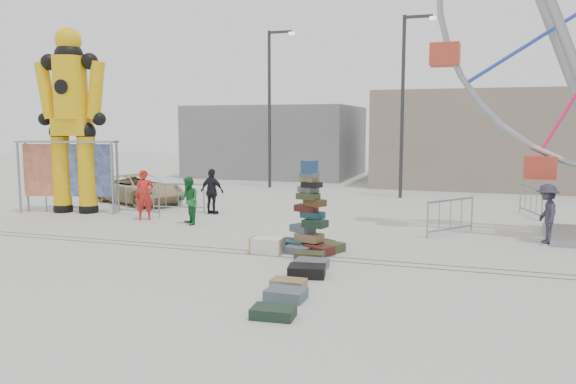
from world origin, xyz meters
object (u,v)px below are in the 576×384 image
(banner_scaffold, at_px, (68,159))
(barricade_dummy_b, at_px, (137,201))
(lamp_post_left, at_px, (271,101))
(pedestrian_grey, at_px, (547,214))
(pedestrian_green, at_px, (189,201))
(lamp_post_right, at_px, (405,97))
(pedestrian_black, at_px, (212,191))
(barricade_wheel_back, at_px, (531,201))
(barricade_wheel_front, at_px, (450,217))
(barricade_dummy_a, at_px, (71,197))
(crash_test_dummy, at_px, (72,113))
(parked_suv, at_px, (140,189))
(barricade_dummy_c, at_px, (178,197))
(steamer_trunk, at_px, (267,246))
(pedestrian_red, at_px, (144,195))
(suitcase_tower, at_px, (310,225))

(banner_scaffold, xyz_separation_m, barricade_dummy_b, (2.76, 0.23, -1.47))
(lamp_post_left, bearing_deg, pedestrian_grey, -41.26)
(lamp_post_left, distance_m, pedestrian_green, 11.71)
(lamp_post_right, relative_size, pedestrian_green, 5.03)
(pedestrian_black, height_order, pedestrian_grey, pedestrian_black)
(barricade_wheel_back, bearing_deg, barricade_wheel_front, -46.79)
(banner_scaffold, bearing_deg, barricade_dummy_a, 103.54)
(lamp_post_left, height_order, crash_test_dummy, lamp_post_left)
(lamp_post_left, bearing_deg, barricade_dummy_b, -98.79)
(lamp_post_right, bearing_deg, barricade_dummy_b, -136.88)
(lamp_post_right, distance_m, parked_suv, 12.12)
(banner_scaffold, distance_m, barricade_dummy_c, 4.29)
(crash_test_dummy, bearing_deg, lamp_post_right, 27.05)
(lamp_post_left, distance_m, barricade_dummy_c, 9.57)
(barricade_dummy_b, bearing_deg, pedestrian_grey, 4.91)
(pedestrian_green, bearing_deg, barricade_wheel_back, 72.63)
(barricade_wheel_front, bearing_deg, steamer_trunk, 169.63)
(crash_test_dummy, height_order, pedestrian_red, crash_test_dummy)
(barricade_dummy_b, bearing_deg, lamp_post_right, 50.15)
(steamer_trunk, bearing_deg, crash_test_dummy, 153.81)
(parked_suv, bearing_deg, steamer_trunk, -106.41)
(banner_scaffold, xyz_separation_m, pedestrian_black, (5.19, 1.41, -1.18))
(barricade_dummy_a, relative_size, pedestrian_black, 1.19)
(lamp_post_left, xyz_separation_m, barricade_wheel_front, (9.39, -10.11, -3.93))
(lamp_post_left, bearing_deg, crash_test_dummy, -112.38)
(barricade_dummy_c, bearing_deg, parked_suv, 140.75)
(crash_test_dummy, distance_m, pedestrian_black, 5.93)
(steamer_trunk, bearing_deg, barricade_dummy_c, 133.48)
(lamp_post_right, height_order, banner_scaffold, lamp_post_right)
(lamp_post_right, xyz_separation_m, barricade_dummy_a, (-11.44, -7.97, -3.93))
(steamer_trunk, relative_size, pedestrian_black, 0.50)
(pedestrian_green, bearing_deg, barricade_wheel_front, 53.06)
(crash_test_dummy, xyz_separation_m, barricade_dummy_a, (-0.28, 0.11, -3.14))
(barricade_dummy_a, bearing_deg, suitcase_tower, -32.24)
(suitcase_tower, xyz_separation_m, steamer_trunk, (-0.96, -0.63, -0.47))
(steamer_trunk, distance_m, pedestrian_black, 6.73)
(barricade_dummy_a, xyz_separation_m, barricade_wheel_back, (16.42, 4.24, 0.00))
(banner_scaffold, relative_size, barricade_dummy_a, 1.88)
(lamp_post_left, height_order, steamer_trunk, lamp_post_left)
(pedestrian_black, bearing_deg, pedestrian_green, 106.33)
(barricade_wheel_back, height_order, pedestrian_grey, pedestrian_grey)
(pedestrian_grey, bearing_deg, barricade_dummy_b, -98.70)
(suitcase_tower, bearing_deg, barricade_dummy_a, -176.27)
(lamp_post_right, distance_m, barricade_wheel_back, 7.37)
(barricade_wheel_back, relative_size, pedestrian_grey, 1.20)
(barricade_dummy_a, distance_m, pedestrian_green, 5.67)
(banner_scaffold, bearing_deg, pedestrian_green, -22.62)
(lamp_post_left, bearing_deg, steamer_trunk, -70.41)
(barricade_dummy_b, height_order, pedestrian_black, pedestrian_black)
(pedestrian_green, bearing_deg, barricade_dummy_a, -144.46)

